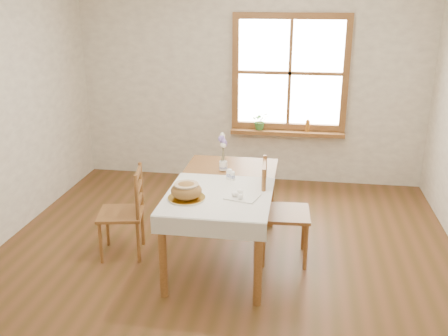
# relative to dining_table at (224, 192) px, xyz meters

# --- Properties ---
(ground) EXTENTS (5.00, 5.00, 0.00)m
(ground) POSITION_rel_dining_table_xyz_m (0.00, -0.30, -0.66)
(ground) COLOR brown
(ground) RESTS_ON ground
(room_walls) EXTENTS (4.60, 5.10, 2.65)m
(room_walls) POSITION_rel_dining_table_xyz_m (0.00, -0.30, 1.04)
(room_walls) COLOR white
(room_walls) RESTS_ON ground
(window) EXTENTS (1.46, 0.08, 1.46)m
(window) POSITION_rel_dining_table_xyz_m (0.50, 2.17, 0.79)
(window) COLOR #94572D
(window) RESTS_ON ground
(window_sill) EXTENTS (1.46, 0.20, 0.05)m
(window_sill) POSITION_rel_dining_table_xyz_m (0.50, 2.10, 0.03)
(window_sill) COLOR #94572D
(window_sill) RESTS_ON ground
(dining_table) EXTENTS (0.90, 1.60, 0.75)m
(dining_table) POSITION_rel_dining_table_xyz_m (0.00, 0.00, 0.00)
(dining_table) COLOR #94572D
(dining_table) RESTS_ON ground
(table_linen) EXTENTS (0.91, 0.99, 0.01)m
(table_linen) POSITION_rel_dining_table_xyz_m (0.00, -0.30, 0.09)
(table_linen) COLOR white
(table_linen) RESTS_ON dining_table
(chair_left) EXTENTS (0.50, 0.48, 0.87)m
(chair_left) POSITION_rel_dining_table_xyz_m (-0.98, -0.10, -0.23)
(chair_left) COLOR #94572D
(chair_left) RESTS_ON ground
(chair_right) EXTENTS (0.49, 0.47, 0.96)m
(chair_right) POSITION_rel_dining_table_xyz_m (0.57, 0.05, -0.18)
(chair_right) COLOR #94572D
(chair_right) RESTS_ON ground
(bread_plate) EXTENTS (0.33, 0.33, 0.02)m
(bread_plate) POSITION_rel_dining_table_xyz_m (-0.25, -0.43, 0.10)
(bread_plate) COLOR white
(bread_plate) RESTS_ON table_linen
(bread_loaf) EXTENTS (0.26, 0.26, 0.14)m
(bread_loaf) POSITION_rel_dining_table_xyz_m (-0.25, -0.43, 0.18)
(bread_loaf) COLOR olive
(bread_loaf) RESTS_ON bread_plate
(egg_napkin) EXTENTS (0.31, 0.28, 0.01)m
(egg_napkin) POSITION_rel_dining_table_xyz_m (0.21, -0.33, 0.10)
(egg_napkin) COLOR white
(egg_napkin) RESTS_ON table_linen
(eggs) EXTENTS (0.24, 0.23, 0.04)m
(eggs) POSITION_rel_dining_table_xyz_m (0.21, -0.33, 0.13)
(eggs) COLOR white
(eggs) RESTS_ON egg_napkin
(salt_shaker) EXTENTS (0.05, 0.05, 0.09)m
(salt_shaker) POSITION_rel_dining_table_xyz_m (0.07, 0.07, 0.14)
(salt_shaker) COLOR white
(salt_shaker) RESTS_ON table_linen
(pepper_shaker) EXTENTS (0.06, 0.06, 0.10)m
(pepper_shaker) POSITION_rel_dining_table_xyz_m (0.03, 0.09, 0.15)
(pepper_shaker) COLOR white
(pepper_shaker) RESTS_ON table_linen
(flower_vase) EXTENTS (0.09, 0.09, 0.09)m
(flower_vase) POSITION_rel_dining_table_xyz_m (-0.06, 0.34, 0.13)
(flower_vase) COLOR white
(flower_vase) RESTS_ON dining_table
(lavender_bouquet) EXTENTS (0.14, 0.14, 0.26)m
(lavender_bouquet) POSITION_rel_dining_table_xyz_m (-0.06, 0.34, 0.30)
(lavender_bouquet) COLOR #7B61AD
(lavender_bouquet) RESTS_ON flower_vase
(potted_plant) EXTENTS (0.25, 0.27, 0.18)m
(potted_plant) POSITION_rel_dining_table_xyz_m (0.15, 2.10, 0.14)
(potted_plant) COLOR #3B772F
(potted_plant) RESTS_ON window_sill
(amber_bottle) EXTENTS (0.06, 0.06, 0.16)m
(amber_bottle) POSITION_rel_dining_table_xyz_m (0.76, 2.10, 0.13)
(amber_bottle) COLOR #AD6620
(amber_bottle) RESTS_ON window_sill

